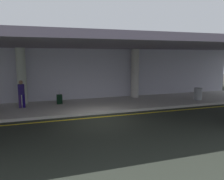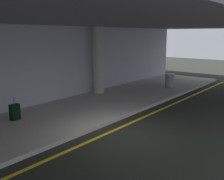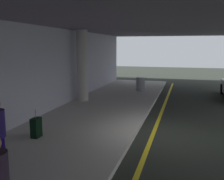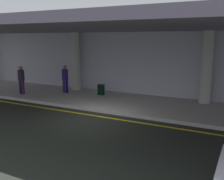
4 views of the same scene
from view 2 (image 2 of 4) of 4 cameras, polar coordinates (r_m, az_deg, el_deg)
name	(u,v)px [view 2 (image 2 of 4)]	position (r m, az deg, el deg)	size (l,w,h in m)	color
ground_plane	(124,134)	(9.51, 2.47, -9.22)	(60.00, 60.00, 0.00)	#242821
sidewalk	(64,115)	(11.49, -10.17, -5.28)	(26.00, 4.20, 0.15)	#B6B1A9
lane_stripe_yellow	(113,131)	(9.78, 0.20, -8.58)	(26.00, 0.14, 0.01)	yellow
support_column_center	(98,60)	(15.00, -2.88, 6.26)	(0.59, 0.59, 3.65)	#B4AFA8
ceiling_overhang	(69,19)	(10.64, -9.10, 14.55)	(28.00, 13.20, 0.30)	slate
terminal_back_wall	(29,68)	(12.87, -17.14, 4.52)	(26.00, 0.30, 3.80)	#B1AFBF
suitcase_upright_primary	(15,112)	(11.05, -19.81, -4.40)	(0.36, 0.22, 0.90)	black
trash_bin_steel	(170,81)	(17.08, 12.06, 1.95)	(0.56, 0.56, 0.85)	gray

